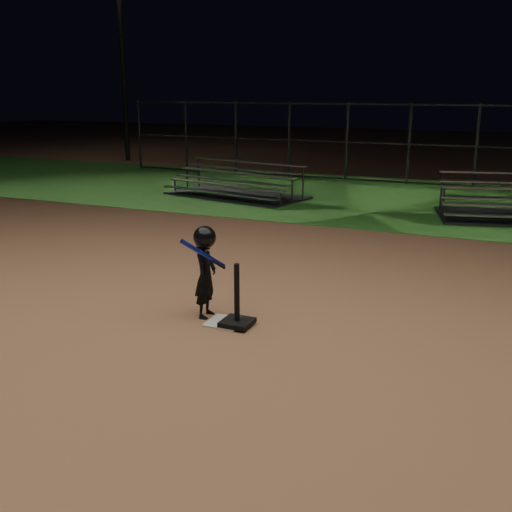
% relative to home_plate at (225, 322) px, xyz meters
% --- Properties ---
extents(ground, '(80.00, 80.00, 0.00)m').
position_rel_home_plate_xyz_m(ground, '(0.00, 0.00, -0.01)').
color(ground, '#936242').
rests_on(ground, ground).
extents(grass_strip, '(60.00, 8.00, 0.01)m').
position_rel_home_plate_xyz_m(grass_strip, '(0.00, 10.00, -0.01)').
color(grass_strip, '#265E1E').
rests_on(grass_strip, ground).
extents(home_plate, '(0.45, 0.45, 0.02)m').
position_rel_home_plate_xyz_m(home_plate, '(0.00, 0.00, 0.00)').
color(home_plate, beige).
rests_on(home_plate, ground).
extents(batting_tee, '(0.38, 0.38, 0.81)m').
position_rel_home_plate_xyz_m(batting_tee, '(0.19, -0.03, 0.16)').
color(batting_tee, black).
rests_on(batting_tee, home_plate).
extents(child_batter, '(0.48, 0.58, 1.23)m').
position_rel_home_plate_xyz_m(child_batter, '(-0.34, 0.13, 0.64)').
color(child_batter, black).
rests_on(child_batter, ground).
extents(bleacher_left, '(4.17, 2.67, 0.94)m').
position_rel_home_plate_xyz_m(bleacher_left, '(-3.97, 8.71, 0.18)').
color(bleacher_left, '#ABAAAF').
rests_on(bleacher_left, ground).
extents(backstop_fence, '(20.08, 0.08, 2.50)m').
position_rel_home_plate_xyz_m(backstop_fence, '(0.00, 13.00, 1.24)').
color(backstop_fence, '#38383D').
rests_on(backstop_fence, ground).
extents(light_pole_left, '(0.90, 0.53, 8.30)m').
position_rel_home_plate_xyz_m(light_pole_left, '(-12.00, 14.94, 4.93)').
color(light_pole_left, '#2D2D30').
rests_on(light_pole_left, ground).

